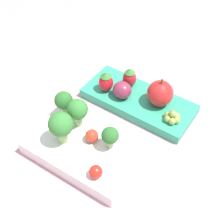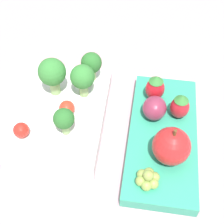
{
  "view_description": "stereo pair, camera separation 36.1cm",
  "coord_description": "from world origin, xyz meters",
  "px_view_note": "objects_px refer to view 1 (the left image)",
  "views": [
    {
      "loc": [
        -0.23,
        0.3,
        0.43
      ],
      "look_at": [
        0.0,
        0.01,
        0.04
      ],
      "focal_mm": 50.0,
      "sensor_mm": 36.0,
      "label": 1
    },
    {
      "loc": [
        -0.27,
        -0.06,
        0.37
      ],
      "look_at": [
        0.0,
        0.01,
        0.04
      ],
      "focal_mm": 50.0,
      "sensor_mm": 36.0,
      "label": 2
    }
  ],
  "objects_px": {
    "broccoli_floret_1": "(61,125)",
    "apple": "(160,93)",
    "bento_box_fruit": "(137,100)",
    "strawberry_1": "(106,82)",
    "broccoli_floret_0": "(110,136)",
    "strawberry_0": "(130,77)",
    "plum": "(122,90)",
    "grape_cluster": "(172,117)",
    "bento_box_savoury": "(84,146)",
    "broccoli_floret_2": "(64,101)",
    "broccoli_floret_3": "(77,110)",
    "cherry_tomato_1": "(92,136)",
    "cherry_tomato_0": "(96,172)"
  },
  "relations": [
    {
      "from": "bento_box_fruit",
      "to": "strawberry_1",
      "type": "xyz_separation_m",
      "value": [
        0.06,
        0.02,
        0.03
      ]
    },
    {
      "from": "bento_box_savoury",
      "to": "broccoli_floret_2",
      "type": "distance_m",
      "value": 0.08
    },
    {
      "from": "cherry_tomato_1",
      "to": "plum",
      "type": "relative_size",
      "value": 0.6
    },
    {
      "from": "cherry_tomato_0",
      "to": "strawberry_1",
      "type": "bearing_deg",
      "value": -53.82
    },
    {
      "from": "broccoli_floret_3",
      "to": "cherry_tomato_1",
      "type": "distance_m",
      "value": 0.05
    },
    {
      "from": "bento_box_fruit",
      "to": "broccoli_floret_0",
      "type": "distance_m",
      "value": 0.14
    },
    {
      "from": "broccoli_floret_0",
      "to": "apple",
      "type": "bearing_deg",
      "value": -90.33
    },
    {
      "from": "broccoli_floret_3",
      "to": "plum",
      "type": "relative_size",
      "value": 1.47
    },
    {
      "from": "broccoli_floret_2",
      "to": "cherry_tomato_0",
      "type": "distance_m",
      "value": 0.14
    },
    {
      "from": "strawberry_0",
      "to": "plum",
      "type": "height_order",
      "value": "strawberry_0"
    },
    {
      "from": "cherry_tomato_0",
      "to": "apple",
      "type": "distance_m",
      "value": 0.2
    },
    {
      "from": "cherry_tomato_0",
      "to": "apple",
      "type": "xyz_separation_m",
      "value": [
        0.02,
        -0.2,
        0.01
      ]
    },
    {
      "from": "cherry_tomato_1",
      "to": "strawberry_0",
      "type": "relative_size",
      "value": 0.54
    },
    {
      "from": "bento_box_fruit",
      "to": "strawberry_0",
      "type": "relative_size",
      "value": 5.38
    },
    {
      "from": "plum",
      "to": "grape_cluster",
      "type": "height_order",
      "value": "plum"
    },
    {
      "from": "cherry_tomato_1",
      "to": "broccoli_floret_1",
      "type": "bearing_deg",
      "value": 41.16
    },
    {
      "from": "broccoli_floret_1",
      "to": "apple",
      "type": "height_order",
      "value": "broccoli_floret_1"
    },
    {
      "from": "broccoli_floret_2",
      "to": "grape_cluster",
      "type": "bearing_deg",
      "value": -143.09
    },
    {
      "from": "broccoli_floret_1",
      "to": "apple",
      "type": "xyz_separation_m",
      "value": [
        -0.07,
        -0.18,
        -0.02
      ]
    },
    {
      "from": "broccoli_floret_3",
      "to": "plum",
      "type": "height_order",
      "value": "broccoli_floret_3"
    },
    {
      "from": "bento_box_fruit",
      "to": "plum",
      "type": "xyz_separation_m",
      "value": [
        0.02,
        0.02,
        0.03
      ]
    },
    {
      "from": "cherry_tomato_0",
      "to": "cherry_tomato_1",
      "type": "bearing_deg",
      "value": -42.8
    },
    {
      "from": "plum",
      "to": "bento_box_savoury",
      "type": "bearing_deg",
      "value": 99.44
    },
    {
      "from": "plum",
      "to": "broccoli_floret_0",
      "type": "bearing_deg",
      "value": 119.68
    },
    {
      "from": "broccoli_floret_2",
      "to": "strawberry_0",
      "type": "xyz_separation_m",
      "value": [
        -0.04,
        -0.14,
        -0.02
      ]
    },
    {
      "from": "broccoli_floret_0",
      "to": "cherry_tomato_0",
      "type": "distance_m",
      "value": 0.06
    },
    {
      "from": "broccoli_floret_3",
      "to": "strawberry_1",
      "type": "xyz_separation_m",
      "value": [
        0.03,
        -0.1,
        -0.02
      ]
    },
    {
      "from": "grape_cluster",
      "to": "plum",
      "type": "bearing_deg",
      "value": 4.93
    },
    {
      "from": "cherry_tomato_0",
      "to": "strawberry_1",
      "type": "height_order",
      "value": "strawberry_1"
    },
    {
      "from": "broccoli_floret_0",
      "to": "plum",
      "type": "relative_size",
      "value": 1.17
    },
    {
      "from": "strawberry_0",
      "to": "grape_cluster",
      "type": "relative_size",
      "value": 1.33
    },
    {
      "from": "broccoli_floret_2",
      "to": "strawberry_1",
      "type": "distance_m",
      "value": 0.1
    },
    {
      "from": "bento_box_savoury",
      "to": "apple",
      "type": "distance_m",
      "value": 0.17
    },
    {
      "from": "bento_box_fruit",
      "to": "strawberry_1",
      "type": "height_order",
      "value": "strawberry_1"
    },
    {
      "from": "bento_box_fruit",
      "to": "broccoli_floret_3",
      "type": "xyz_separation_m",
      "value": [
        0.03,
        0.13,
        0.05
      ]
    },
    {
      "from": "broccoli_floret_1",
      "to": "strawberry_0",
      "type": "distance_m",
      "value": 0.19
    },
    {
      "from": "broccoli_floret_1",
      "to": "strawberry_0",
      "type": "xyz_separation_m",
      "value": [
        0.01,
        -0.18,
        -0.03
      ]
    },
    {
      "from": "broccoli_floret_1",
      "to": "apple",
      "type": "bearing_deg",
      "value": -110.59
    },
    {
      "from": "broccoli_floret_0",
      "to": "strawberry_0",
      "type": "distance_m",
      "value": 0.16
    },
    {
      "from": "broccoli_floret_3",
      "to": "strawberry_0",
      "type": "relative_size",
      "value": 1.3
    },
    {
      "from": "broccoli_floret_0",
      "to": "plum",
      "type": "distance_m",
      "value": 0.13
    },
    {
      "from": "bento_box_savoury",
      "to": "plum",
      "type": "height_order",
      "value": "plum"
    },
    {
      "from": "bento_box_savoury",
      "to": "broccoli_floret_0",
      "type": "relative_size",
      "value": 4.59
    },
    {
      "from": "broccoli_floret_3",
      "to": "cherry_tomato_1",
      "type": "xyz_separation_m",
      "value": [
        -0.04,
        0.01,
        -0.02
      ]
    },
    {
      "from": "strawberry_1",
      "to": "plum",
      "type": "xyz_separation_m",
      "value": [
        -0.04,
        -0.01,
        -0.0
      ]
    },
    {
      "from": "apple",
      "to": "plum",
      "type": "relative_size",
      "value": 1.56
    },
    {
      "from": "bento_box_savoury",
      "to": "broccoli_floret_2",
      "type": "bearing_deg",
      "value": -21.07
    },
    {
      "from": "grape_cluster",
      "to": "apple",
      "type": "bearing_deg",
      "value": -26.59
    },
    {
      "from": "strawberry_0",
      "to": "broccoli_floret_2",
      "type": "bearing_deg",
      "value": 75.34
    },
    {
      "from": "broccoli_floret_0",
      "to": "strawberry_1",
      "type": "height_order",
      "value": "broccoli_floret_0"
    }
  ]
}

